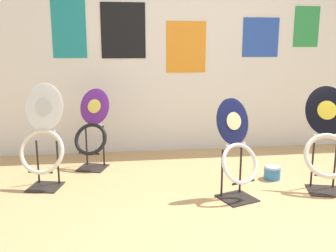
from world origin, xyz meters
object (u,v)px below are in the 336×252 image
(toilet_seat_display_jazz_black, at_px, (327,145))
(toilet_seat_display_white_plain, at_px, (43,142))
(toilet_seat_display_purple_note, at_px, (92,131))
(paint_can, at_px, (272,172))
(toilet_seat_display_navy_moon, at_px, (236,149))

(toilet_seat_display_jazz_black, xyz_separation_m, toilet_seat_display_white_plain, (-2.51, 0.42, 0.01))
(toilet_seat_display_jazz_black, xyz_separation_m, toilet_seat_display_purple_note, (-2.10, 0.94, -0.01))
(toilet_seat_display_purple_note, height_order, paint_can, toilet_seat_display_purple_note)
(toilet_seat_display_navy_moon, bearing_deg, toilet_seat_display_jazz_black, 3.54)
(toilet_seat_display_white_plain, bearing_deg, toilet_seat_display_navy_moon, -15.96)
(toilet_seat_display_purple_note, distance_m, paint_can, 1.89)
(toilet_seat_display_navy_moon, relative_size, toilet_seat_display_white_plain, 0.90)
(toilet_seat_display_purple_note, xyz_separation_m, toilet_seat_display_white_plain, (-0.41, -0.52, 0.03))
(toilet_seat_display_white_plain, bearing_deg, toilet_seat_display_jazz_black, -9.56)
(toilet_seat_display_navy_moon, height_order, toilet_seat_display_white_plain, toilet_seat_display_white_plain)
(toilet_seat_display_purple_note, distance_m, toilet_seat_display_navy_moon, 1.60)
(toilet_seat_display_jazz_black, distance_m, toilet_seat_display_purple_note, 2.30)
(toilet_seat_display_jazz_black, bearing_deg, paint_can, 135.00)
(toilet_seat_display_navy_moon, distance_m, paint_can, 0.74)
(toilet_seat_display_purple_note, xyz_separation_m, paint_can, (1.76, -0.60, -0.34))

